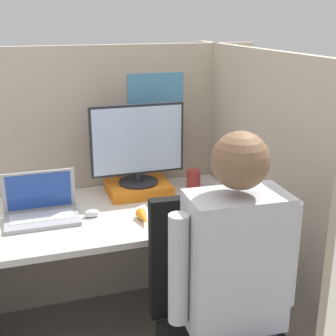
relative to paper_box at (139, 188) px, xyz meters
The scene contains 12 objects.
cubicle_panel_back 0.29m from the paper_box, 136.93° to the left, with size 1.90×0.05×1.47m.
cubicle_panel_right 0.57m from the paper_box, 26.75° to the right, with size 0.04×1.36×1.47m.
desk 0.35m from the paper_box, 139.71° to the right, with size 1.40×0.72×0.71m.
paper_box is the anchor object (origin of this frame).
monitor 0.24m from the paper_box, 90.00° to the left, with size 0.49×0.21×0.42m.
laptop 0.55m from the paper_box, 159.86° to the right, with size 0.33×0.21×0.22m.
mouse 0.37m from the paper_box, 141.25° to the right, with size 0.07×0.04×0.04m.
stapler 0.51m from the paper_box, 33.12° to the right, with size 0.04×0.16×0.05m.
carrot_toy 0.37m from the paper_box, 101.22° to the right, with size 0.05×0.14×0.05m.
office_chair 0.91m from the paper_box, 84.28° to the right, with size 0.52×0.57×0.95m.
person 1.02m from the paper_box, 84.71° to the right, with size 0.48×0.40×1.26m.
coffee_mug 0.31m from the paper_box, ahead, with size 0.08×0.08×0.10m.
Camera 1 is at (-0.36, -1.72, 1.61)m, focal length 50.00 mm.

